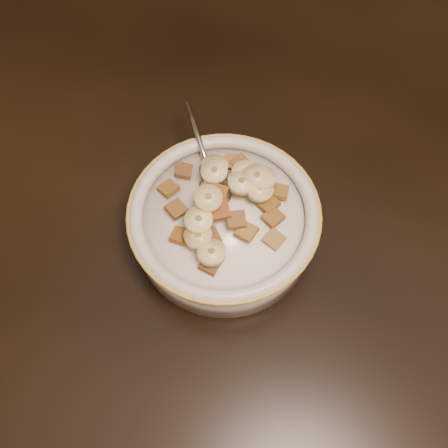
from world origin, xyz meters
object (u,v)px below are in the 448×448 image
at_px(table, 383,223).
at_px(spoon, 215,189).
at_px(chair, 377,39).
at_px(cereal_bowl, 224,226).

bearing_deg(table, spoon, -159.51).
xyz_separation_m(table, chair, (-0.09, 0.66, -0.27)).
bearing_deg(table, chair, 97.40).
bearing_deg(chair, table, -103.77).
xyz_separation_m(chair, spoon, (-0.11, -0.74, 0.35)).
bearing_deg(table, cereal_bowl, -150.63).
bearing_deg(chair, spoon, -120.25).
distance_m(table, cereal_bowl, 0.21).
bearing_deg(cereal_bowl, chair, 83.43).
bearing_deg(cereal_bowl, table, 29.99).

